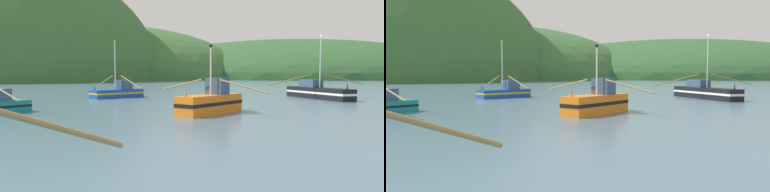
{
  "view_description": "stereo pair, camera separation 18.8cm",
  "coord_description": "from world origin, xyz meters",
  "views": [
    {
      "loc": [
        -2.41,
        3.05,
        3.15
      ],
      "look_at": [
        -3.87,
        29.5,
        1.4
      ],
      "focal_mm": 33.03,
      "sensor_mm": 36.0,
      "label": 1
    },
    {
      "loc": [
        -2.22,
        3.06,
        3.15
      ],
      "look_at": [
        -3.87,
        29.5,
        1.4
      ],
      "focal_mm": 33.03,
      "sensor_mm": 36.0,
      "label": 2
    }
  ],
  "objects": [
    {
      "name": "hill_mid_left",
      "position": [
        -57.14,
        185.59,
        0.0
      ],
      "size": [
        145.69,
        116.55,
        54.57
      ],
      "primitive_type": "ellipsoid",
      "color": "#386633",
      "rests_on": "ground"
    },
    {
      "name": "hill_far_right",
      "position": [
        45.3,
        230.5,
        0.0
      ],
      "size": [
        215.18,
        172.14,
        46.36
      ],
      "primitive_type": "ellipsoid",
      "color": "#2D562D",
      "rests_on": "ground"
    },
    {
      "name": "hill_mid_right",
      "position": [
        -90.14,
        144.63,
        0.0
      ],
      "size": [
        134.2,
        107.36,
        101.55
      ],
      "primitive_type": "ellipsoid",
      "color": "#386633",
      "rests_on": "ground"
    },
    {
      "name": "fishing_boat_black",
      "position": [
        10.54,
        46.99,
        0.82
      ],
      "size": [
        13.15,
        10.83,
        7.7
      ],
      "rotation": [
        0.0,
        0.0,
        5.07
      ],
      "color": "black",
      "rests_on": "ground"
    },
    {
      "name": "fishing_boat_orange",
      "position": [
        -2.43,
        30.28,
        0.9
      ],
      "size": [
        8.08,
        6.3,
        5.29
      ],
      "rotation": [
        0.0,
        0.0,
        4.09
      ],
      "color": "orange",
      "rests_on": "ground"
    },
    {
      "name": "fishing_boat_blue",
      "position": [
        -14.17,
        46.89,
        0.74
      ],
      "size": [
        7.66,
        7.83,
        7.2
      ],
      "rotation": [
        0.0,
        0.0,
        3.92
      ],
      "color": "#19479E",
      "rests_on": "ground"
    }
  ]
}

